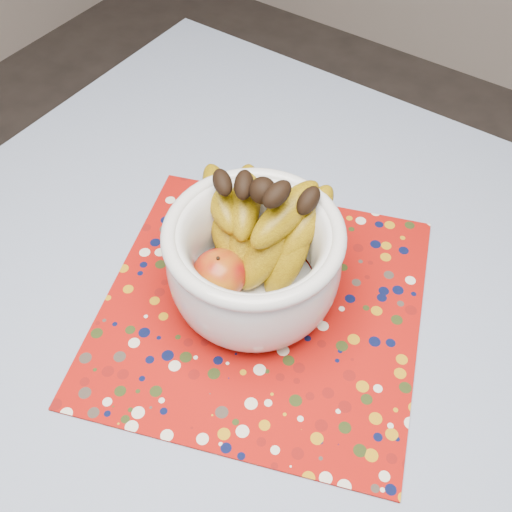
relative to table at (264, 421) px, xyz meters
name	(u,v)px	position (x,y,z in m)	size (l,w,h in m)	color
table	(264,421)	(0.00, 0.00, 0.00)	(1.20, 1.20, 0.75)	brown
tablecloth	(264,395)	(0.00, 0.00, 0.08)	(1.32, 1.32, 0.01)	slate
placemat	(262,307)	(-0.08, 0.11, 0.09)	(0.44, 0.44, 0.00)	#950D08
fruit_bowl	(253,246)	(-0.11, 0.13, 0.18)	(0.28, 0.26, 0.20)	silver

